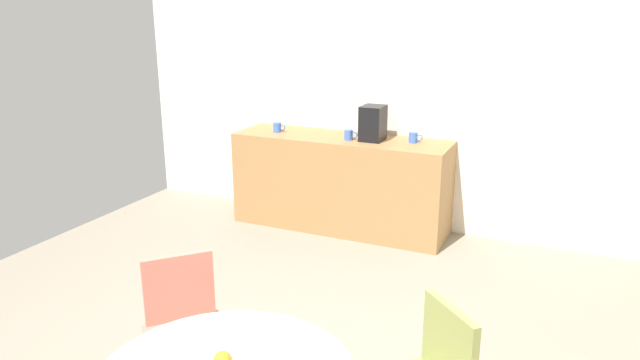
{
  "coord_description": "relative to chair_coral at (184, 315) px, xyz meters",
  "views": [
    {
      "loc": [
        1.42,
        -2.39,
        2.12
      ],
      "look_at": [
        -0.19,
        1.15,
        0.95
      ],
      "focal_mm": 33.14,
      "sensor_mm": 36.0,
      "label": 1
    }
  ],
  "objects": [
    {
      "name": "wall_back",
      "position": [
        0.41,
        3.13,
        0.78
      ],
      "size": [
        6.0,
        0.1,
        2.6
      ],
      "primitive_type": "cube",
      "color": "silver",
      "rests_on": "ground_plane"
    },
    {
      "name": "counter_block",
      "position": [
        -0.24,
        2.78,
        -0.07
      ],
      "size": [
        2.06,
        0.6,
        0.9
      ],
      "primitive_type": "cube",
      "color": "#9E7042",
      "rests_on": "ground_plane"
    },
    {
      "name": "chair_coral",
      "position": [
        0.0,
        0.0,
        0.0
      ],
      "size": [
        0.59,
        0.59,
        0.83
      ],
      "color": "silver",
      "rests_on": "ground_plane"
    },
    {
      "name": "mug_white",
      "position": [
        -0.13,
        2.71,
        0.43
      ],
      "size": [
        0.13,
        0.08,
        0.09
      ],
      "color": "#3F66BF",
      "rests_on": "counter_block"
    },
    {
      "name": "mug_green",
      "position": [
        -0.9,
        2.74,
        0.43
      ],
      "size": [
        0.13,
        0.08,
        0.09
      ],
      "color": "#3F66BF",
      "rests_on": "counter_block"
    },
    {
      "name": "mug_red",
      "position": [
        0.44,
        2.84,
        0.43
      ],
      "size": [
        0.13,
        0.08,
        0.09
      ],
      "color": "#3F66BF",
      "rests_on": "counter_block"
    },
    {
      "name": "coffee_maker",
      "position": [
        0.07,
        2.78,
        0.54
      ],
      "size": [
        0.2,
        0.24,
        0.32
      ],
      "primitive_type": "cube",
      "color": "black",
      "rests_on": "counter_block"
    }
  ]
}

